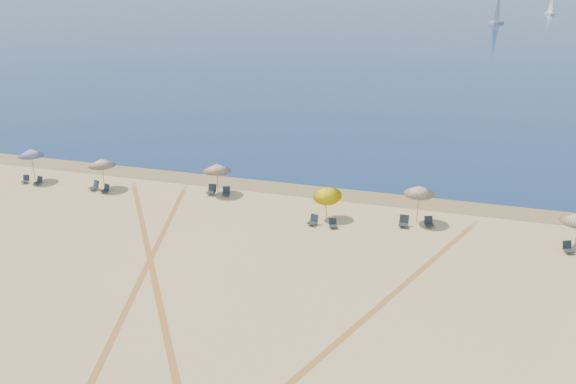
# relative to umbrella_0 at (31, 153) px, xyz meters

# --- Properties ---
(ocean) EXTENTS (500.00, 500.00, 0.00)m
(ocean) POSITION_rel_umbrella_0_xyz_m (20.74, 205.03, -2.28)
(ocean) COLOR #0C2151
(ocean) RESTS_ON ground
(wet_sand) EXTENTS (500.00, 500.00, 0.00)m
(wet_sand) POSITION_rel_umbrella_0_xyz_m (20.74, 4.03, -2.29)
(wet_sand) COLOR olive
(wet_sand) RESTS_ON ground
(umbrella_0) EXTENTS (1.96, 1.96, 2.63)m
(umbrella_0) POSITION_rel_umbrella_0_xyz_m (0.00, 0.00, 0.00)
(umbrella_0) COLOR gray
(umbrella_0) RESTS_ON ground
(umbrella_1) EXTENTS (2.02, 2.02, 2.41)m
(umbrella_1) POSITION_rel_umbrella_0_xyz_m (6.17, 0.07, -0.22)
(umbrella_1) COLOR gray
(umbrella_1) RESTS_ON ground
(umbrella_2) EXTENTS (2.12, 2.12, 2.35)m
(umbrella_2) POSITION_rel_umbrella_0_xyz_m (14.85, 1.54, -0.28)
(umbrella_2) COLOR gray
(umbrella_2) RESTS_ON ground
(umbrella_3) EXTENTS (1.92, 1.99, 2.42)m
(umbrella_3) POSITION_rel_umbrella_0_xyz_m (23.65, -0.67, -0.46)
(umbrella_3) COLOR gray
(umbrella_3) RESTS_ON ground
(umbrella_4) EXTENTS (1.99, 2.02, 2.62)m
(umbrella_4) POSITION_rel_umbrella_0_xyz_m (29.55, 0.45, -0.03)
(umbrella_4) COLOR gray
(umbrella_4) RESTS_ON ground
(chair_0) EXTENTS (0.59, 0.66, 0.59)m
(chair_0) POSITION_rel_umbrella_0_xyz_m (-0.34, -0.64, -2.03)
(chair_0) COLOR black
(chair_0) RESTS_ON ground
(chair_1) EXTENTS (0.59, 0.67, 0.61)m
(chair_1) POSITION_rel_umbrella_0_xyz_m (0.85, -0.63, -2.02)
(chair_1) COLOR black
(chair_1) RESTS_ON ground
(chair_2) EXTENTS (0.81, 0.86, 0.70)m
(chair_2) POSITION_rel_umbrella_0_xyz_m (5.69, -0.45, -1.98)
(chair_2) COLOR black
(chair_2) RESTS_ON ground
(chair_3) EXTENTS (0.69, 0.75, 0.62)m
(chair_3) POSITION_rel_umbrella_0_xyz_m (6.77, -0.72, -2.02)
(chair_3) COLOR black
(chair_3) RESTS_ON ground
(chair_4) EXTENTS (0.65, 0.75, 0.73)m
(chair_4) POSITION_rel_umbrella_0_xyz_m (14.51, 1.21, -1.97)
(chair_4) COLOR black
(chair_4) RESTS_ON ground
(chair_5) EXTENTS (0.69, 0.75, 0.66)m
(chair_5) POSITION_rel_umbrella_0_xyz_m (15.64, 1.26, -2.00)
(chair_5) COLOR black
(chair_5) RESTS_ON ground
(chair_6) EXTENTS (0.71, 0.78, 0.67)m
(chair_6) POSITION_rel_umbrella_0_xyz_m (23.05, -1.94, -2.00)
(chair_6) COLOR black
(chair_6) RESTS_ON ground
(chair_7) EXTENTS (0.68, 0.73, 0.61)m
(chair_7) POSITION_rel_umbrella_0_xyz_m (24.39, -2.02, -2.03)
(chair_7) COLOR black
(chair_7) RESTS_ON ground
(chair_8) EXTENTS (0.61, 0.71, 0.73)m
(chair_8) POSITION_rel_umbrella_0_xyz_m (28.79, -0.53, -1.97)
(chair_8) COLOR black
(chair_8) RESTS_ON ground
(chair_9) EXTENTS (0.72, 0.78, 0.66)m
(chair_9) POSITION_rel_umbrella_0_xyz_m (30.36, -0.08, -2.00)
(chair_9) COLOR black
(chair_9) RESTS_ON ground
(chair_10) EXTENTS (0.77, 0.82, 0.67)m
(chair_10) POSITION_rel_umbrella_0_xyz_m (38.59, -1.50, -2.00)
(chair_10) COLOR black
(chair_10) RESTS_ON ground
(sailboat_0) EXTENTS (3.95, 5.90, 8.72)m
(sailboat_0) POSITION_rel_umbrella_0_xyz_m (37.60, 132.32, 0.35)
(sailboat_0) COLOR white
(sailboat_0) RESTS_ON ocean
(sailboat_1) EXTENTS (2.48, 5.07, 7.31)m
(sailboat_1) POSITION_rel_umbrella_0_xyz_m (53.61, 165.11, -0.08)
(sailboat_1) COLOR white
(sailboat_1) RESTS_ON ocean
(tire_tracks) EXTENTS (50.49, 40.10, 0.00)m
(tire_tracks) POSITION_rel_umbrella_0_xyz_m (19.94, -11.35, -2.29)
(tire_tracks) COLOR tan
(tire_tracks) RESTS_ON ground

